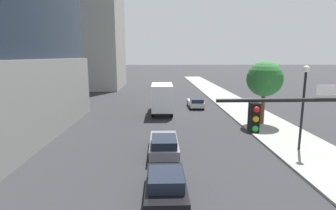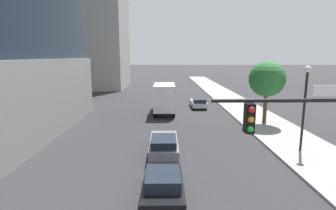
% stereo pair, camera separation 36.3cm
% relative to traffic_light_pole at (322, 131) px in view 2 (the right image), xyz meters
% --- Properties ---
extents(sidewalk, '(4.98, 120.00, 0.15)m').
position_rel_traffic_light_pole_xyz_m(sidewalk, '(4.33, 15.03, -3.89)').
color(sidewalk, gray).
rests_on(sidewalk, ground).
extents(traffic_light_pole, '(6.30, 0.48, 5.59)m').
position_rel_traffic_light_pole_xyz_m(traffic_light_pole, '(0.00, 0.00, 0.00)').
color(traffic_light_pole, black).
rests_on(traffic_light_pole, sidewalk).
extents(street_lamp, '(0.44, 0.44, 5.81)m').
position_rel_traffic_light_pole_xyz_m(street_lamp, '(3.79, 8.35, -0.01)').
color(street_lamp, black).
rests_on(street_lamp, sidewalk).
extents(street_tree, '(3.34, 3.34, 5.99)m').
position_rel_traffic_light_pole_xyz_m(street_tree, '(3.97, 15.65, 0.47)').
color(street_tree, brown).
rests_on(street_tree, sidewalk).
extents(car_silver, '(1.80, 4.10, 1.30)m').
position_rel_traffic_light_pole_xyz_m(car_silver, '(-1.27, 24.51, -3.32)').
color(car_silver, '#B7B7BC').
rests_on(car_silver, ground).
extents(car_gray, '(1.90, 4.73, 1.39)m').
position_rel_traffic_light_pole_xyz_m(car_gray, '(-5.66, 8.16, -3.26)').
color(car_gray, slate).
rests_on(car_gray, ground).
extents(car_black, '(1.85, 4.16, 1.42)m').
position_rel_traffic_light_pole_xyz_m(car_black, '(-5.66, 2.38, -3.26)').
color(car_black, black).
rests_on(car_black, ground).
extents(box_truck, '(2.32, 6.54, 3.48)m').
position_rel_traffic_light_pole_xyz_m(box_truck, '(-5.66, 21.10, -2.06)').
color(box_truck, silver).
rests_on(box_truck, ground).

